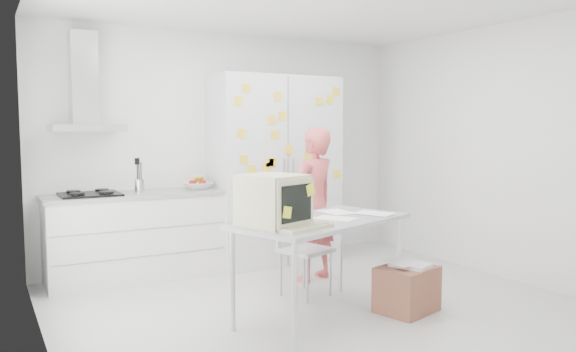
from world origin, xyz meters
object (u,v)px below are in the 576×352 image
desk (293,211)px  cardboard_box (407,288)px  person (313,204)px  chair (300,241)px

desk → cardboard_box: (1.05, -0.17, -0.74)m
person → chair: size_ratio=1.75×
desk → chair: 0.98m
person → cardboard_box: size_ratio=2.75×
cardboard_box → person: bearing=97.9°
person → chair: 0.61m
desk → cardboard_box: desk is taller
chair → cardboard_box: size_ratio=1.57×
person → chair: person is taller
person → cardboard_box: bearing=78.7°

